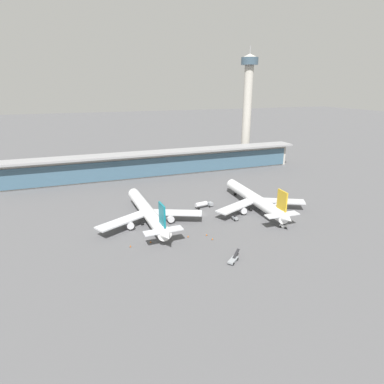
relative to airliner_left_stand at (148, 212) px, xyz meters
The scene contains 14 objects.
ground_plane 23.85m from the airliner_left_stand, ahead, with size 1200.00×1200.00×0.00m, color #515154.
airliner_left_stand is the anchor object (origin of this frame).
airliner_centre_stand 48.72m from the airliner_left_stand, ahead, with size 43.39×56.36×15.02m.
service_truck_near_nose_grey 36.13m from the airliner_left_stand, 16.16° to the right, with size 1.95×3.00×2.05m.
service_truck_under_wing_white 54.33m from the airliner_left_stand, 25.52° to the right, with size 3.18×3.26×2.05m.
service_truck_mid_apron_grey 28.67m from the airliner_left_stand, 15.60° to the left, with size 8.84×3.64×2.95m.
service_truck_by_tail_grey 43.72m from the airliner_left_stand, 64.64° to the right, with size 6.12×5.36×2.70m.
terminal_building 73.20m from the airliner_left_stand, 71.37° to the left, with size 183.60×12.80×15.20m.
control_tower 139.60m from the airliner_left_stand, 44.01° to the left, with size 12.00×12.00×79.44m.
safety_cone_alpha 26.62m from the airliner_left_stand, 46.98° to the right, with size 0.62×0.62×0.70m.
safety_cone_bravo 29.92m from the airliner_left_stand, 51.13° to the right, with size 0.62×0.62×0.70m.
safety_cone_charlie 18.36m from the airliner_left_stand, 99.72° to the right, with size 0.62×0.62×0.70m.
safety_cone_delta 21.59m from the airliner_left_stand, 58.74° to the right, with size 0.62×0.62×0.70m.
safety_cone_echo 21.53m from the airliner_left_stand, 119.41° to the right, with size 0.62×0.62×0.70m.
Camera 1 is at (-47.57, -118.67, 52.98)m, focal length 29.72 mm.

